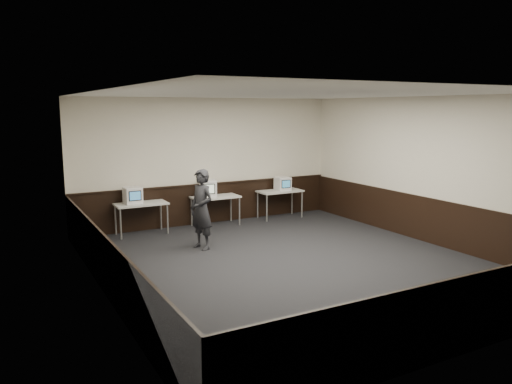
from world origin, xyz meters
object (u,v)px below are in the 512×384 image
Objects in this scene: desk_left at (141,206)px; desk_right at (280,193)px; desk_center at (215,199)px; person at (202,209)px; emac_left at (133,195)px; emac_right at (283,184)px; emac_center at (208,188)px.

desk_right is at bearing 0.00° from desk_left.
person is (-1.11, -1.79, 0.17)m from desk_center.
desk_left is at bearing -174.12° from person.
desk_right is 2.83× the size of emac_left.
emac_left is (-3.98, 0.04, 0.26)m from desk_right.
person reaches higher than desk_center.
emac_left is 1.04× the size of emac_right.
emac_left is 0.77× the size of emac_center.
emac_center reaches higher than emac_right.
desk_left is 3.88m from emac_right.
desk_right is 2.96× the size of emac_right.
emac_center is at bearing -178.58° from emac_right.
desk_left is 1.00× the size of desk_right.
emac_right is at bearing -0.27° from desk_left.
person is at bearing -66.23° from desk_left.
emac_center is 2.16m from emac_right.
desk_center is (1.90, 0.00, 0.00)m from desk_left.
desk_right is 2.11m from emac_center.
emac_center is at bearing 178.96° from desk_right.
desk_left is at bearing -160.76° from emac_center.
emac_right is (2.16, -0.06, -0.03)m from emac_center.
emac_left is 1.89m from emac_center.
desk_center is 2.09m from emac_left.
desk_left is 2.83× the size of emac_left.
desk_left is 0.32m from emac_left.
desk_left is 1.00× the size of desk_center.
desk_left and desk_center have the same top height.
emac_left is at bearing -170.08° from person.
desk_right is (1.90, 0.00, 0.00)m from desk_center.
desk_right is 0.71× the size of person.
desk_center is at bearing 0.00° from desk_left.
desk_right is 2.18× the size of emac_center.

